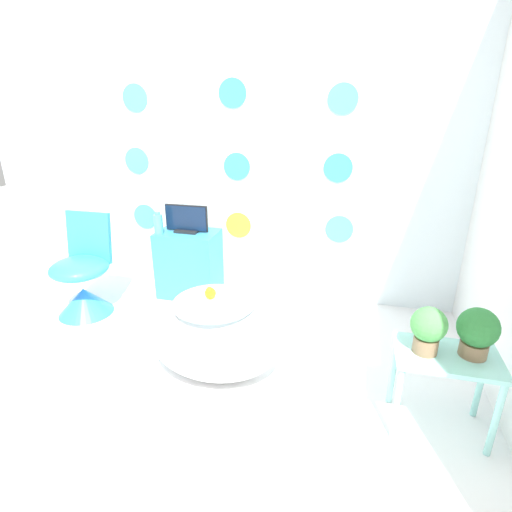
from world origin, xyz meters
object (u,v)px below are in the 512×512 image
chair (83,283)px  vase (158,224)px  potted_plant_left (428,328)px  potted_plant_right (477,331)px  bathtub (216,336)px  tv (186,220)px

chair → vase: chair is taller
potted_plant_left → potted_plant_right: size_ratio=0.96×
vase → chair: bearing=-140.2°
chair → potted_plant_left: chair is taller
vase → potted_plant_right: vase is taller
chair → potted_plant_left: (2.42, -0.63, 0.32)m
potted_plant_right → vase: bearing=155.0°
vase → potted_plant_right: 2.38m
bathtub → potted_plant_left: size_ratio=3.45×
vase → potted_plant_left: bearing=-28.0°
potted_plant_left → tv: bearing=146.7°
bathtub → potted_plant_right: potted_plant_right is taller
potted_plant_right → bathtub: bearing=174.3°
bathtub → potted_plant_right: size_ratio=3.31×
bathtub → chair: chair is taller
potted_plant_left → potted_plant_right: (0.22, 0.03, 0.00)m
vase → potted_plant_right: (2.16, -1.00, -0.08)m
potted_plant_left → bathtub: bearing=171.9°
bathtub → vase: vase is taller
potted_plant_left → potted_plant_right: 0.22m
chair → potted_plant_right: size_ratio=3.17×
tv → vase: size_ratio=1.95×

